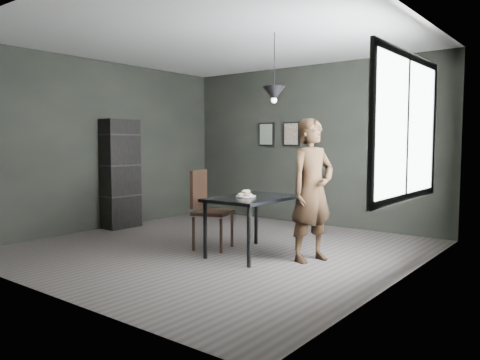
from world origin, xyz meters
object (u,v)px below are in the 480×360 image
Objects in this scene: shelf_unit at (120,174)px; pendant_lamp at (274,94)px; white_plate at (246,197)px; wood_chair at (206,204)px; cafe_table at (253,203)px; woman at (312,190)px.

pendant_lamp is at bearing -0.02° from shelf_unit.
wood_chair reaches higher than white_plate.
white_plate is at bearing -143.20° from pendant_lamp.
wood_chair is 2.25m from shelf_unit.
woman reaches higher than cafe_table.
woman is 1.29m from pendant_lamp.
shelf_unit reaches higher than woman.
wood_chair is 1.74m from pendant_lamp.
pendant_lamp is at bearing 118.52° from woman.
cafe_table is 1.12× the size of wood_chair.
wood_chair is (-0.68, 0.01, -0.15)m from white_plate.
cafe_table is at bearing 74.65° from white_plate.
wood_chair is at bearing -171.79° from cafe_table.
pendant_lamp is at bearing 36.80° from white_plate.
woman is at bearing 9.64° from pendant_lamp.
cafe_table is 2.94m from shelf_unit.
wood_chair is 1.24× the size of pendant_lamp.
woman is at bearing -6.75° from wood_chair.
woman is 1.51m from wood_chair.
white_plate is at bearing 129.54° from woman.
cafe_table is 0.80m from woman.
shelf_unit is at bearing 178.52° from pendant_lamp.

